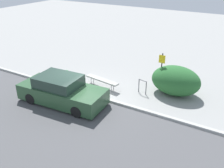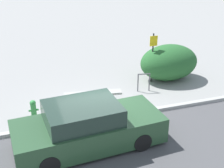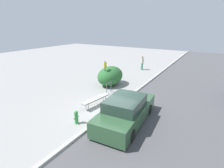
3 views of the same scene
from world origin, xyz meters
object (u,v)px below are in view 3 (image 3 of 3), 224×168
sign_post (105,72)px  parked_car_near (126,111)px  fire_hydrant (76,117)px  pedestrian (142,63)px  bench (96,99)px  bike_rack (109,87)px

sign_post → parked_car_near: sign_post is taller
fire_hydrant → pedestrian: pedestrian is taller
sign_post → fire_hydrant: (-5.50, -1.73, -0.98)m
fire_hydrant → parked_car_near: size_ratio=0.16×
bench → fire_hydrant: bearing=-162.1°
fire_hydrant → bike_rack: bearing=10.9°
fire_hydrant → pedestrian: (12.95, 1.43, 0.46)m
bike_rack → bench: bearing=-167.9°
pedestrian → parked_car_near: 12.03m
bench → pedestrian: size_ratio=1.42×
sign_post → parked_car_near: size_ratio=0.48×
fire_hydrant → bench: bearing=9.7°
bike_rack → pedestrian: (8.20, 0.51, 0.37)m
bike_rack → parked_car_near: bearing=-136.3°
bench → fire_hydrant: (-2.35, -0.40, -0.07)m
bench → pedestrian: (10.60, 1.03, 0.39)m
bench → bike_rack: (2.40, 0.52, 0.02)m
bike_rack → pedestrian: size_ratio=0.51×
sign_post → pedestrian: size_ratio=1.41×
fire_hydrant → pedestrian: 13.04m
bench → fire_hydrant: 2.38m
pedestrian → sign_post: bearing=133.7°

